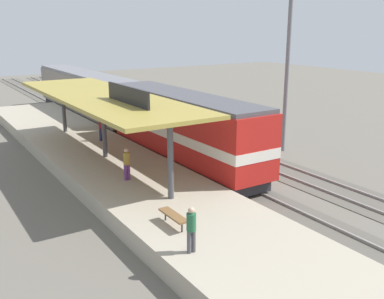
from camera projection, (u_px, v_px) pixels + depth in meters
ground_plane at (196, 155)px, 30.71m from camera, size 120.00×120.00×0.00m
track_near at (171, 159)px, 29.66m from camera, size 3.20×110.00×0.16m
track_far at (226, 149)px, 32.05m from camera, size 3.20×110.00×0.16m
platform at (106, 164)px, 27.16m from camera, size 6.00×44.00×0.90m
station_canopy at (103, 98)px, 25.99m from camera, size 5.20×18.00×4.70m
platform_bench at (173, 216)px, 17.57m from camera, size 0.44×1.70×0.50m
locomotive at (183, 128)px, 27.74m from camera, size 2.93×14.43×4.44m
passenger_carriage_single at (85, 94)px, 42.37m from camera, size 2.90×20.00×4.24m
light_mast at (289, 29)px, 29.46m from camera, size 1.10×1.10×11.70m
person_waiting at (191, 227)px, 15.38m from camera, size 0.34×0.34×1.71m
person_walking at (127, 162)px, 22.73m from camera, size 0.34×0.34×1.71m
person_boarding at (101, 127)px, 30.61m from camera, size 0.34×0.34×1.71m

